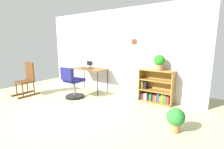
{
  "coord_description": "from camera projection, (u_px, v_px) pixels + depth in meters",
  "views": [
    {
      "loc": [
        2.85,
        -2.02,
        1.5
      ],
      "look_at": [
        0.57,
        1.24,
        0.73
      ],
      "focal_mm": 26.64,
      "sensor_mm": 36.0,
      "label": 1
    }
  ],
  "objects": [
    {
      "name": "bookshelf_low",
      "position": [
        156.0,
        88.0,
        4.21
      ],
      "size": [
        0.85,
        0.3,
        0.84
      ],
      "color": "olive",
      "rests_on": "ground_plane"
    },
    {
      "name": "potted_plant_floor",
      "position": [
        176.0,
        118.0,
        2.8
      ],
      "size": [
        0.3,
        0.3,
        0.42
      ],
      "color": "#9E6642",
      "rests_on": "ground_plane"
    },
    {
      "name": "potted_plant_on_shelf",
      "position": [
        159.0,
        62.0,
        4.0
      ],
      "size": [
        0.27,
        0.27,
        0.38
      ],
      "color": "#9E6642",
      "rests_on": "bookshelf_low"
    },
    {
      "name": "wall_back",
      "position": [
        114.0,
        52.0,
        5.01
      ],
      "size": [
        5.2,
        0.12,
        2.43
      ],
      "color": "silver",
      "rests_on": "ground_plane"
    },
    {
      "name": "keyboard",
      "position": [
        87.0,
        68.0,
        5.02
      ],
      "size": [
        0.39,
        0.14,
        0.02
      ],
      "primitive_type": "cube",
      "color": "#303422",
      "rests_on": "desk"
    },
    {
      "name": "rocking_chair",
      "position": [
        27.0,
        79.0,
        4.78
      ],
      "size": [
        0.42,
        0.64,
        0.94
      ],
      "color": "#532E14",
      "rests_on": "ground_plane"
    },
    {
      "name": "office_chair",
      "position": [
        73.0,
        85.0,
        4.5
      ],
      "size": [
        0.52,
        0.55,
        0.86
      ],
      "color": "black",
      "rests_on": "ground_plane"
    },
    {
      "name": "desk",
      "position": [
        90.0,
        70.0,
        5.13
      ],
      "size": [
        1.07,
        0.56,
        0.72
      ],
      "color": "brown",
      "rests_on": "ground_plane"
    },
    {
      "name": "ground_plane",
      "position": [
        56.0,
        115.0,
        3.51
      ],
      "size": [
        6.24,
        6.24,
        0.0
      ],
      "primitive_type": "plane",
      "color": "tan"
    },
    {
      "name": "monitor",
      "position": [
        90.0,
        65.0,
        5.16
      ],
      "size": [
        0.22,
        0.2,
        0.22
      ],
      "color": "#262628",
      "rests_on": "desk"
    }
  ]
}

